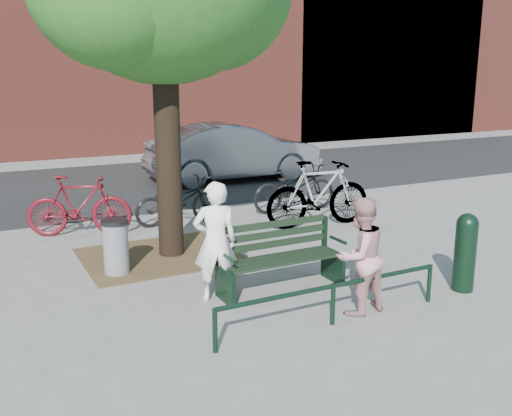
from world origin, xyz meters
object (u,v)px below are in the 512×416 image
person_right (360,256)px  parked_car (234,152)px  bicycle_c (178,201)px  bollard (465,250)px  litter_bin (116,247)px  park_bench (279,255)px  person_left (215,241)px

person_right → parked_car: bearing=-113.1°
person_right → bicycle_c: person_right is taller
bollard → person_right: bearing=178.0°
bollard → litter_bin: size_ratio=1.31×
park_bench → person_right: 1.25m
person_left → person_right: bearing=152.6°
person_right → bicycle_c: bearing=-91.9°
parked_car → park_bench: bearing=161.1°
person_left → bollard: 3.36m
person_right → bollard: 1.73m
bollard → bicycle_c: (-2.22, 5.11, -0.12)m
park_bench → litter_bin: 2.43m
person_left → bicycle_c: size_ratio=0.90×
bicycle_c → parked_car: parked_car is taller
bicycle_c → parked_car: size_ratio=0.37×
person_left → person_right: person_left is taller
litter_bin → parked_car: size_ratio=0.17×
person_right → litter_bin: person_right is taller
litter_bin → bicycle_c: size_ratio=0.47×
bicycle_c → parked_car: (2.94, 3.69, 0.32)m
bollard → person_left: bearing=157.9°
park_bench → litter_bin: (-1.82, 1.62, -0.06)m
person_left → bollard: size_ratio=1.46×
park_bench → bollard: bollard is taller
park_bench → bollard: (2.20, -1.19, 0.10)m
park_bench → bollard: 2.51m
person_left → person_right: 1.83m
person_left → bollard: person_left is taller
park_bench → parked_car: (2.92, 7.61, 0.30)m
person_left → person_right: (1.38, -1.20, -0.06)m
person_right → parked_car: parked_car is taller
park_bench → person_left: (-0.90, 0.07, 0.31)m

